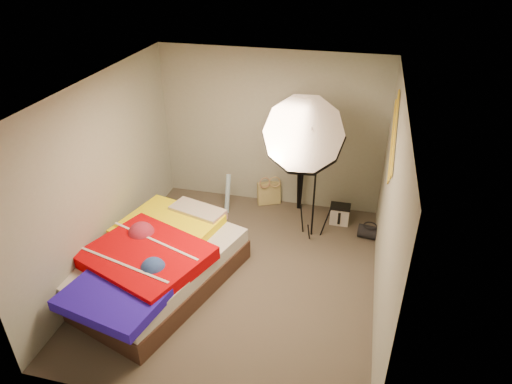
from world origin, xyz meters
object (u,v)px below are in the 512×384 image
(tote_bag, at_px, (269,193))
(camera_tripod, at_px, (301,164))
(duffel_bag, at_px, (369,232))
(bed, at_px, (154,263))
(photo_umbrella, at_px, (304,136))
(wrapping_roll, at_px, (228,194))
(camera_case, at_px, (340,215))

(tote_bag, relative_size, camera_tripod, 0.27)
(duffel_bag, relative_size, bed, 0.12)
(tote_bag, distance_m, photo_umbrella, 1.81)
(tote_bag, bearing_deg, photo_umbrella, -78.45)
(wrapping_roll, xyz_separation_m, photo_umbrella, (1.22, -0.48, 1.31))
(tote_bag, bearing_deg, camera_case, -39.47)
(camera_case, bearing_deg, tote_bag, 164.69)
(tote_bag, xyz_separation_m, camera_tripod, (0.51, -0.04, 0.61))
(duffel_bag, bearing_deg, camera_tripod, 160.77)
(tote_bag, xyz_separation_m, bed, (-0.99, -2.28, 0.13))
(bed, bearing_deg, wrapping_roll, 78.01)
(tote_bag, xyz_separation_m, wrapping_roll, (-0.59, -0.40, 0.13))
(photo_umbrella, height_order, camera_tripod, photo_umbrella)
(duffel_bag, bearing_deg, tote_bag, 167.26)
(tote_bag, relative_size, wrapping_roll, 0.58)
(bed, bearing_deg, tote_bag, 66.62)
(wrapping_roll, height_order, photo_umbrella, photo_umbrella)
(duffel_bag, relative_size, photo_umbrella, 0.14)
(tote_bag, bearing_deg, wrapping_roll, -169.92)
(duffel_bag, bearing_deg, camera_case, 155.01)
(bed, bearing_deg, camera_tripod, 56.25)
(camera_case, bearing_deg, duffel_bag, -33.00)
(bed, height_order, photo_umbrella, photo_umbrella)
(photo_umbrella, bearing_deg, bed, -139.24)
(camera_case, distance_m, duffel_bag, 0.55)
(bed, bearing_deg, photo_umbrella, 40.76)
(camera_case, distance_m, bed, 2.93)
(tote_bag, relative_size, duffel_bag, 1.16)
(duffel_bag, xyz_separation_m, photo_umbrella, (-1.01, -0.26, 1.53))
(bed, relative_size, camera_tripod, 1.89)
(wrapping_roll, distance_m, bed, 1.92)
(photo_umbrella, xyz_separation_m, camera_tripod, (-0.12, 0.84, -0.83))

